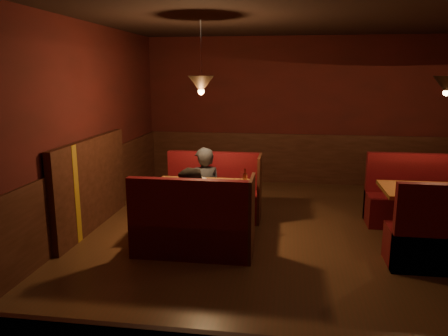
# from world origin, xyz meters

# --- Properties ---
(room) EXTENTS (6.02, 7.02, 2.92)m
(room) POSITION_xyz_m (-0.28, 0.05, 1.05)
(room) COLOR #54361F
(room) RESTS_ON ground
(main_table) EXTENTS (1.34, 0.81, 0.94)m
(main_table) POSITION_xyz_m (-1.29, 0.36, 0.55)
(main_table) COLOR brown
(main_table) RESTS_ON ground
(main_bench_far) EXTENTS (1.47, 0.52, 1.00)m
(main_bench_far) POSITION_xyz_m (-1.28, 1.12, 0.32)
(main_bench_far) COLOR #450D11
(main_bench_far) RESTS_ON ground
(main_bench_near) EXTENTS (1.47, 0.52, 1.00)m
(main_bench_near) POSITION_xyz_m (-1.28, -0.40, 0.32)
(main_bench_near) COLOR #450D11
(main_bench_near) RESTS_ON ground
(second_table) EXTENTS (1.32, 0.84, 0.74)m
(second_table) POSITION_xyz_m (1.72, 0.43, 0.55)
(second_table) COLOR brown
(second_table) RESTS_ON ground
(second_bench_far) EXTENTS (1.46, 0.54, 1.04)m
(second_bench_far) POSITION_xyz_m (1.75, 1.22, 0.33)
(second_bench_far) COLOR #450D11
(second_bench_far) RESTS_ON ground
(diner_a) EXTENTS (0.63, 0.52, 1.48)m
(diner_a) POSITION_xyz_m (-1.40, 0.92, 0.74)
(diner_a) COLOR #24252B
(diner_a) RESTS_ON ground
(diner_b) EXTENTS (0.81, 0.70, 1.43)m
(diner_b) POSITION_xyz_m (-1.28, -0.32, 0.71)
(diner_b) COLOR black
(diner_b) RESTS_ON ground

